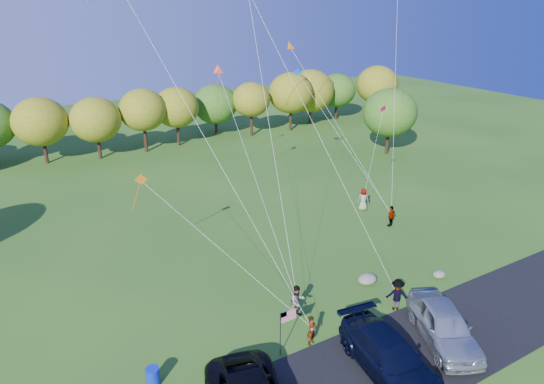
{
  "coord_description": "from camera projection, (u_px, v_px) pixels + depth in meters",
  "views": [
    {
      "loc": [
        -14.47,
        -17.21,
        16.47
      ],
      "look_at": [
        -0.73,
        6.0,
        5.73
      ],
      "focal_mm": 32.0,
      "sensor_mm": 36.0,
      "label": 1
    }
  ],
  "objects": [
    {
      "name": "flyer_e",
      "position": [
        363.0,
        199.0,
        40.38
      ],
      "size": [
        1.11,
        0.98,
        1.92
      ],
      "primitive_type": "imported",
      "rotation": [
        0.0,
        0.0,
        2.65
      ],
      "color": "#4C4C59",
      "rests_on": "ground"
    },
    {
      "name": "boulder_far",
      "position": [
        439.0,
        274.0,
        30.77
      ],
      "size": [
        0.86,
        0.72,
        0.45
      ],
      "primitive_type": "ellipsoid",
      "color": "slate",
      "rests_on": "ground"
    },
    {
      "name": "flag_assembly",
      "position": [
        285.0,
        322.0,
        23.58
      ],
      "size": [
        0.92,
        0.6,
        2.49
      ],
      "color": "black",
      "rests_on": "ground"
    },
    {
      "name": "flyer_a",
      "position": [
        312.0,
        330.0,
        24.61
      ],
      "size": [
        0.71,
        0.61,
        1.65
      ],
      "primitive_type": "imported",
      "rotation": [
        0.0,
        0.0,
        0.42
      ],
      "color": "#4C4C59",
      "rests_on": "ground"
    },
    {
      "name": "asphalt_lane",
      "position": [
        390.0,
        364.0,
        23.49
      ],
      "size": [
        44.0,
        6.0,
        0.06
      ],
      "primitive_type": "cube",
      "color": "black",
      "rests_on": "ground"
    },
    {
      "name": "ground",
      "position": [
        339.0,
        321.0,
        26.7
      ],
      "size": [
        140.0,
        140.0,
        0.0
      ],
      "primitive_type": "plane",
      "color": "#255217",
      "rests_on": "ground"
    },
    {
      "name": "minivan_navy",
      "position": [
        389.0,
        356.0,
        22.61
      ],
      "size": [
        3.38,
        6.53,
        1.81
      ],
      "primitive_type": "imported",
      "rotation": [
        0.0,
        0.0,
        -0.14
      ],
      "color": "black",
      "rests_on": "asphalt_lane"
    },
    {
      "name": "flyer_d",
      "position": [
        391.0,
        216.0,
        37.55
      ],
      "size": [
        1.07,
        0.68,
        1.7
      ],
      "primitive_type": "imported",
      "rotation": [
        0.0,
        0.0,
        3.43
      ],
      "color": "#4C4C59",
      "rests_on": "ground"
    },
    {
      "name": "treeline",
      "position": [
        157.0,
        114.0,
        54.72
      ],
      "size": [
        76.47,
        27.19,
        7.99
      ],
      "color": "#331E12",
      "rests_on": "ground"
    },
    {
      "name": "trash_barrel",
      "position": [
        153.0,
        377.0,
        22.09
      ],
      "size": [
        0.62,
        0.62,
        0.93
      ],
      "primitive_type": "cylinder",
      "color": "#0C24B7",
      "rests_on": "ground"
    },
    {
      "name": "minivan_silver",
      "position": [
        444.0,
        325.0,
        24.7
      ],
      "size": [
        4.46,
        6.1,
        1.93
      ],
      "primitive_type": "imported",
      "rotation": [
        0.0,
        0.0,
        -0.44
      ],
      "color": "#B4B9BF",
      "rests_on": "asphalt_lane"
    },
    {
      "name": "flyer_b",
      "position": [
        297.0,
        301.0,
        26.73
      ],
      "size": [
        0.96,
        0.76,
        1.94
      ],
      "primitive_type": "imported",
      "rotation": [
        0.0,
        0.0,
        0.03
      ],
      "color": "#4C4C59",
      "rests_on": "ground"
    },
    {
      "name": "flyer_c",
      "position": [
        397.0,
        295.0,
        27.33
      ],
      "size": [
        1.42,
        1.31,
        1.92
      ],
      "primitive_type": "imported",
      "rotation": [
        0.0,
        0.0,
        2.51
      ],
      "color": "#4C4C59",
      "rests_on": "ground"
    },
    {
      "name": "boulder_near",
      "position": [
        367.0,
        279.0,
        30.08
      ],
      "size": [
        1.25,
        0.98,
        0.63
      ],
      "primitive_type": "ellipsoid",
      "color": "gray",
      "rests_on": "ground"
    }
  ]
}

